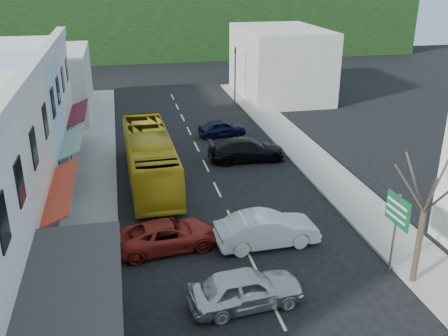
# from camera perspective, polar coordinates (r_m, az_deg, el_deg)

# --- Properties ---
(ground) EXTENTS (120.00, 120.00, 0.00)m
(ground) POSITION_cam_1_polar(r_m,az_deg,el_deg) (23.67, 3.08, -10.31)
(ground) COLOR black
(ground) RESTS_ON ground
(sidewalk_left) EXTENTS (3.00, 52.00, 0.15)m
(sidewalk_left) POSITION_cam_1_polar(r_m,az_deg,el_deg) (31.93, -14.83, -1.96)
(sidewalk_left) COLOR gray
(sidewalk_left) RESTS_ON ground
(sidewalk_right) EXTENTS (3.00, 52.00, 0.15)m
(sidewalk_right) POSITION_cam_1_polar(r_m,az_deg,el_deg) (34.37, 10.91, 0.13)
(sidewalk_right) COLOR gray
(sidewalk_right) RESTS_ON ground
(distant_block_left) EXTENTS (8.00, 10.00, 6.00)m
(distant_block_left) POSITION_cam_1_polar(r_m,az_deg,el_deg) (47.74, -19.98, 9.03)
(distant_block_left) COLOR #B7B2A8
(distant_block_left) RESTS_ON ground
(distant_block_right) EXTENTS (8.00, 12.00, 7.00)m
(distant_block_right) POSITION_cam_1_polar(r_m,az_deg,el_deg) (52.73, 6.41, 11.86)
(distant_block_right) COLOR #B7B2A8
(distant_block_right) RESTS_ON ground
(hillside) EXTENTS (80.00, 26.00, 14.00)m
(hillside) POSITION_cam_1_polar(r_m,az_deg,el_deg) (84.67, -9.80, 17.67)
(hillside) COLOR black
(hillside) RESTS_ON ground
(bus) EXTENTS (2.75, 11.65, 3.10)m
(bus) POSITION_cam_1_polar(r_m,az_deg,el_deg) (31.53, -8.49, 1.15)
(bus) COLOR gold
(bus) RESTS_ON ground
(car_silver) EXTENTS (4.56, 2.24, 1.40)m
(car_silver) POSITION_cam_1_polar(r_m,az_deg,el_deg) (20.41, 2.49, -13.81)
(car_silver) COLOR silver
(car_silver) RESTS_ON ground
(car_white) EXTENTS (4.48, 2.01, 1.40)m
(car_white) POSITION_cam_1_polar(r_m,az_deg,el_deg) (24.48, 4.91, -7.28)
(car_white) COLOR silver
(car_white) RESTS_ON ground
(car_red) EXTENTS (4.80, 2.45, 1.40)m
(car_red) POSITION_cam_1_polar(r_m,az_deg,el_deg) (24.29, -6.39, -7.60)
(car_red) COLOR maroon
(car_red) RESTS_ON ground
(car_black_near) EXTENTS (4.54, 1.94, 1.40)m
(car_black_near) POSITION_cam_1_polar(r_m,az_deg,el_deg) (34.94, 2.61, 1.98)
(car_black_near) COLOR black
(car_black_near) RESTS_ON ground
(car_navy_mid) EXTENTS (4.60, 2.36, 1.40)m
(car_navy_mid) POSITION_cam_1_polar(r_m,az_deg,el_deg) (40.06, -0.21, 4.64)
(car_navy_mid) COLOR black
(car_navy_mid) RESTS_ON ground
(pedestrian_left) EXTENTS (0.47, 0.64, 1.70)m
(pedestrian_left) POSITION_cam_1_polar(r_m,az_deg,el_deg) (23.53, -17.69, -8.81)
(pedestrian_left) COLOR black
(pedestrian_left) RESTS_ON sidewalk_left
(direction_sign) EXTENTS (0.36, 1.71, 3.77)m
(direction_sign) POSITION_cam_1_polar(r_m,az_deg,el_deg) (23.02, 18.90, -7.16)
(direction_sign) COLOR #105229
(direction_sign) RESTS_ON ground
(street_tree) EXTENTS (3.09, 3.09, 6.86)m
(street_tree) POSITION_cam_1_polar(r_m,az_deg,el_deg) (21.81, 21.88, -4.67)
(street_tree) COLOR #34291F
(street_tree) RESTS_ON ground
(traffic_signal) EXTENTS (0.83, 1.25, 5.54)m
(traffic_signal) POSITION_cam_1_polar(r_m,az_deg,el_deg) (49.62, 1.27, 10.50)
(traffic_signal) COLOR black
(traffic_signal) RESTS_ON ground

